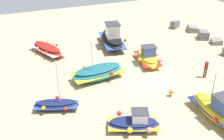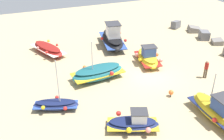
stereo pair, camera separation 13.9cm
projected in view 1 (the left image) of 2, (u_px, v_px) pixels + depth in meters
The scene contains 10 objects.
ground_plane at pixel (149, 75), 23.00m from camera, with size 47.40×47.40×0.00m, color tan.
fishing_boat_0 at pixel (98, 73), 22.17m from camera, with size 2.19×4.68×3.52m.
fishing_boat_1 at pixel (217, 111), 17.50m from camera, with size 4.48×2.02×3.15m.
fishing_boat_2 at pixel (134, 123), 16.79m from camera, with size 2.56×3.64×1.39m.
fishing_boat_3 at pixel (112, 39), 28.19m from camera, with size 5.64×2.93×2.65m.
fishing_boat_4 at pixel (147, 57), 24.75m from camera, with size 4.05×2.42×1.85m.
fishing_boat_5 at pixel (56, 105), 18.59m from camera, with size 2.09×3.37×3.83m.
fishing_boat_6 at pixel (47, 49), 26.67m from camera, with size 4.76×3.22×0.97m.
person_walking at pixel (206, 68), 22.22m from camera, with size 0.32×0.32×1.64m.
mooring_buoy_0 at pixel (171, 92), 20.01m from camera, with size 0.38×0.38×0.55m.
Camera 1 is at (17.28, -10.51, 11.43)m, focal length 42.51 mm.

